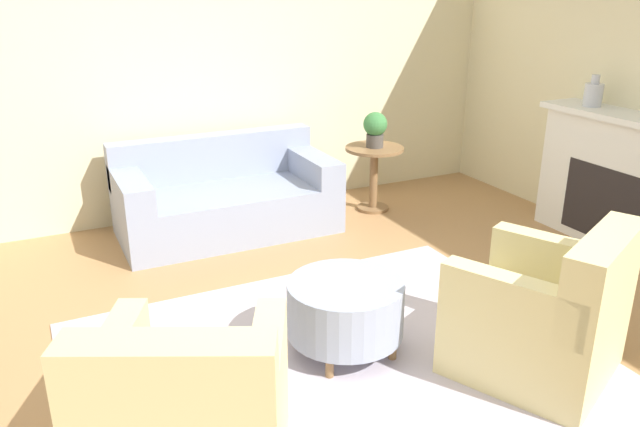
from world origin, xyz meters
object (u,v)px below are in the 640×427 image
object	(u,v)px
couch	(226,199)
side_table	(374,167)
potted_plant_on_side_table	(375,128)
armchair_left	(189,422)
vase_mantel_near	(593,94)
armchair_right	(544,318)
ottoman_table	(345,308)

from	to	relation	value
couch	side_table	distance (m)	1.49
couch	potted_plant_on_side_table	bearing A→B (deg)	-4.01
armchair_left	vase_mantel_near	xyz separation A→B (m)	(3.97, 1.55, 0.89)
armchair_right	side_table	bearing A→B (deg)	79.12
armchair_left	ottoman_table	xyz separation A→B (m)	(1.13, 0.68, -0.06)
couch	armchair_left	size ratio (longest dim) A/B	1.73
armchair_left	armchair_right	world-z (taller)	same
couch	armchair_left	distance (m)	3.12
ottoman_table	side_table	size ratio (longest dim) A/B	1.10
armchair_right	side_table	xyz separation A→B (m)	(0.54, 2.82, 0.09)
vase_mantel_near	armchair_left	bearing A→B (deg)	-158.67
potted_plant_on_side_table	ottoman_table	bearing A→B (deg)	-124.22
armchair_left	ottoman_table	bearing A→B (deg)	31.18
armchair_right	ottoman_table	bearing A→B (deg)	143.20
couch	armchair_right	distance (m)	3.07
potted_plant_on_side_table	vase_mantel_near	bearing A→B (deg)	-42.28
couch	ottoman_table	distance (m)	2.24
armchair_left	vase_mantel_near	bearing A→B (deg)	21.33
couch	vase_mantel_near	distance (m)	3.32
armchair_right	armchair_left	bearing A→B (deg)	180.00
couch	armchair_right	bearing A→B (deg)	-72.13
couch	armchair_left	world-z (taller)	armchair_left
couch	potted_plant_on_side_table	distance (m)	1.58
potted_plant_on_side_table	couch	bearing A→B (deg)	175.99
armchair_left	armchair_right	distance (m)	2.04
armchair_left	couch	bearing A→B (deg)	69.44
potted_plant_on_side_table	side_table	bearing A→B (deg)	-90.00
couch	armchair_right	size ratio (longest dim) A/B	1.73
ottoman_table	potted_plant_on_side_table	bearing A→B (deg)	55.78
vase_mantel_near	potted_plant_on_side_table	size ratio (longest dim) A/B	0.79
couch	potted_plant_on_side_table	world-z (taller)	potted_plant_on_side_table
armchair_left	ottoman_table	distance (m)	1.32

